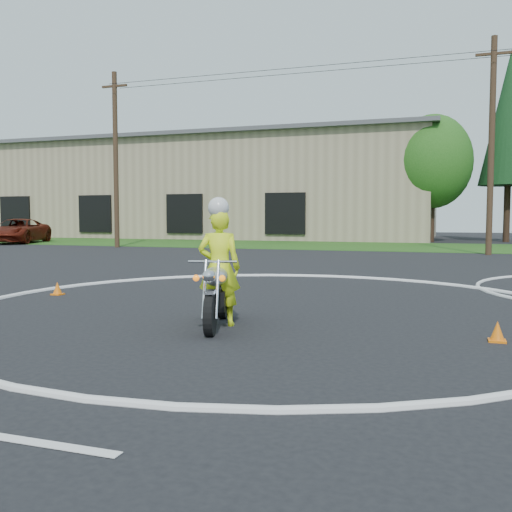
% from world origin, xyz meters
% --- Properties ---
extents(ground, '(120.00, 120.00, 0.00)m').
position_xyz_m(ground, '(0.00, 0.00, 0.00)').
color(ground, black).
rests_on(ground, ground).
extents(grass_strip, '(120.00, 10.00, 0.02)m').
position_xyz_m(grass_strip, '(0.00, 27.00, 0.01)').
color(grass_strip, '#1E4714').
rests_on(grass_strip, ground).
extents(course_markings, '(19.05, 19.05, 0.12)m').
position_xyz_m(course_markings, '(2.17, 4.35, 0.01)').
color(course_markings, silver).
rests_on(course_markings, ground).
extents(primary_motorcycle, '(0.84, 2.13, 1.14)m').
position_xyz_m(primary_motorcycle, '(-0.26, 0.89, 0.55)').
color(primary_motorcycle, black).
rests_on(primary_motorcycle, ground).
extents(rider_primary_grp, '(0.79, 0.62, 2.12)m').
position_xyz_m(rider_primary_grp, '(-0.27, 1.03, 1.02)').
color(rider_primary_grp, '#E4FE1A').
rests_on(rider_primary_grp, ground).
extents(pickup_grp, '(4.49, 6.46, 1.64)m').
position_xyz_m(pickup_grp, '(-24.19, 23.35, 0.82)').
color(pickup_grp, '#531409').
rests_on(pickup_grp, ground).
extents(warehouse, '(41.00, 17.00, 8.30)m').
position_xyz_m(warehouse, '(-18.00, 39.99, 4.16)').
color(warehouse, tan).
rests_on(warehouse, ground).
extents(utility_poles, '(41.60, 1.12, 10.00)m').
position_xyz_m(utility_poles, '(5.00, 21.00, 5.20)').
color(utility_poles, '#473321').
rests_on(utility_poles, ground).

